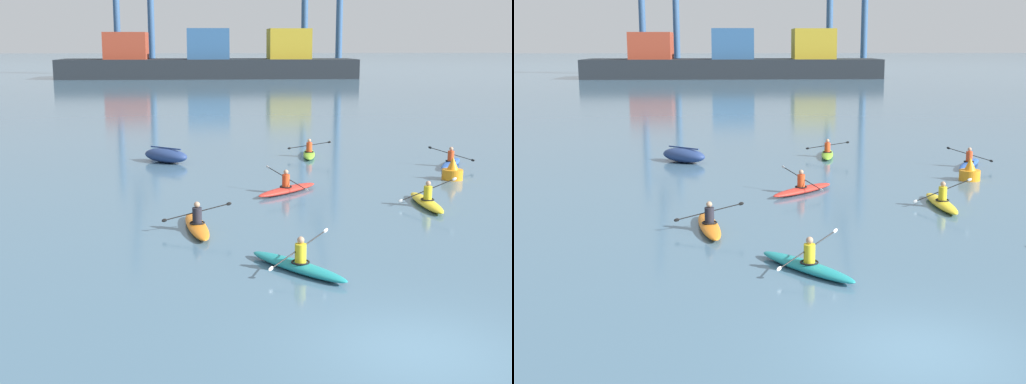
{
  "view_description": "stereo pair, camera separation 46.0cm",
  "coord_description": "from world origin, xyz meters",
  "views": [
    {
      "loc": [
        -4.09,
        -12.44,
        5.84
      ],
      "look_at": [
        -2.3,
        12.24,
        0.6
      ],
      "focal_mm": 49.56,
      "sensor_mm": 36.0,
      "label": 1
    },
    {
      "loc": [
        -3.63,
        -12.47,
        5.84
      ],
      "look_at": [
        -2.3,
        12.24,
        0.6
      ],
      "focal_mm": 49.56,
      "sensor_mm": 36.0,
      "label": 2
    }
  ],
  "objects": [
    {
      "name": "container_barge",
      "position": [
        -3.2,
        108.5,
        2.81
      ],
      "size": [
        49.43,
        10.52,
        8.17
      ],
      "color": "#1E2328",
      "rests_on": "ground"
    },
    {
      "name": "kayak_teal",
      "position": [
        -1.73,
        5.03,
        0.17
      ],
      "size": [
        2.56,
        3.05,
        1.0
      ],
      "color": "teal",
      "rests_on": "ground"
    },
    {
      "name": "kayak_orange",
      "position": [
        -4.39,
        9.32,
        0.17
      ],
      "size": [
        2.23,
        3.45,
        0.95
      ],
      "color": "orange",
      "rests_on": "ground"
    },
    {
      "name": "ground_plane",
      "position": [
        0.0,
        0.0,
        0.0
      ],
      "size": [
        800.0,
        800.0,
        0.0
      ],
      "primitive_type": "plane",
      "color": "#476B84"
    },
    {
      "name": "channel_buoy",
      "position": [
        6.62,
        17.06,
        0.36
      ],
      "size": [
        0.9,
        0.9,
        1.0
      ],
      "color": "orange",
      "rests_on": "ground"
    },
    {
      "name": "kayak_yellow",
      "position": [
        3.93,
        12.14,
        0.17
      ],
      "size": [
        2.16,
        3.4,
        1.08
      ],
      "color": "yellow",
      "rests_on": "ground"
    },
    {
      "name": "capsized_dinghy",
      "position": [
        -6.05,
        22.48,
        0.35
      ],
      "size": [
        2.72,
        2.48,
        0.76
      ],
      "color": "navy",
      "rests_on": "ground"
    },
    {
      "name": "kayak_lime",
      "position": [
        1.32,
        23.78,
        0.17
      ],
      "size": [
        2.25,
        3.45,
        0.95
      ],
      "color": "#7ABC2D",
      "rests_on": "ground"
    },
    {
      "name": "kayak_blue",
      "position": [
        7.72,
        20.39,
        0.17
      ],
      "size": [
        2.22,
        3.24,
        0.95
      ],
      "color": "#2856B2",
      "rests_on": "ground"
    },
    {
      "name": "kayak_red",
      "position": [
        -0.87,
        14.78,
        0.17
      ],
      "size": [
        2.87,
        2.79,
        1.02
      ],
      "color": "red",
      "rests_on": "ground"
    }
  ]
}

